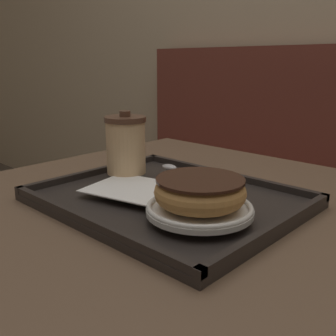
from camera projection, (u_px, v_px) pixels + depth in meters
name	position (u px, v px, depth m)	size (l,w,h in m)	color
booth_bench	(285.00, 228.00, 1.52)	(1.61, 0.44, 1.00)	brown
cafe_table	(161.00, 286.00, 0.74)	(0.80, 0.88, 0.70)	brown
serving_tray	(168.00, 199.00, 0.68)	(0.42, 0.35, 0.02)	#282321
napkin_paper	(133.00, 188.00, 0.69)	(0.17, 0.16, 0.00)	white
coffee_cup_front	(126.00, 145.00, 0.77)	(0.08, 0.08, 0.12)	#E0B784
plate_with_chocolate_donut	(200.00, 209.00, 0.57)	(0.16, 0.16, 0.01)	white
donut_chocolate_glazed	(200.00, 191.00, 0.57)	(0.13, 0.13, 0.04)	tan
spoon	(178.00, 170.00, 0.79)	(0.16, 0.02, 0.01)	silver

